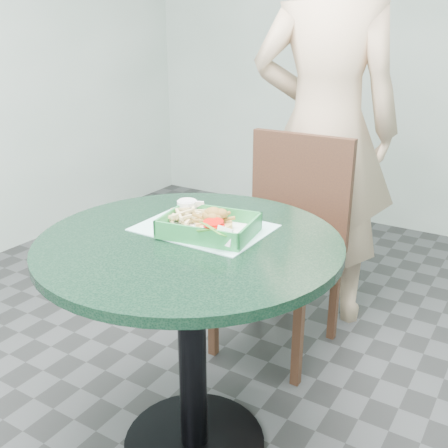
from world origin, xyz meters
The scene contains 11 objects.
floor centered at (0.00, 0.00, 0.00)m, with size 4.00×5.00×0.02m, color #303335.
wall_back centered at (0.00, 2.50, 1.40)m, with size 4.00×0.04×2.80m, color silver.
cafe_table centered at (0.00, 0.00, 0.58)m, with size 0.91×0.91×0.75m.
dining_chair centered at (-0.04, 0.78, 0.53)m, with size 0.46×0.46×0.93m.
diner_person centered at (-0.02, 1.09, 1.12)m, with size 0.82×0.54×2.24m, color #CBAB88.
placemat centered at (-0.01, 0.09, 0.75)m, with size 0.39×0.29×0.00m, color #A8E9E1.
food_basket centered at (0.03, 0.06, 0.77)m, with size 0.27×0.20×0.05m.
crab_sandwich centered at (0.04, 0.07, 0.80)m, with size 0.11×0.11×0.07m.
fries_pile centered at (-0.06, 0.09, 0.79)m, with size 0.10×0.11×0.04m, color #DFC785, non-canonical shape.
sauce_ramekin centered at (-0.08, 0.14, 0.80)m, with size 0.06×0.06×0.04m.
garnish_cup centered at (0.07, 0.01, 0.79)m, with size 0.11×0.10×0.04m.
Camera 1 is at (0.84, -1.16, 1.36)m, focal length 42.00 mm.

